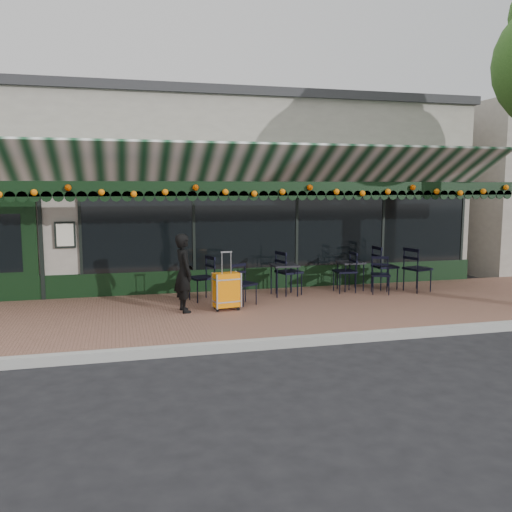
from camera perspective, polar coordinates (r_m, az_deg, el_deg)
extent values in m
plane|color=black|center=(8.73, 3.85, -9.33)|extent=(80.00, 80.00, 0.00)
cube|color=brown|center=(10.57, 0.44, -5.95)|extent=(18.00, 4.00, 0.15)
cube|color=#9E9E99|center=(8.64, 4.02, -9.00)|extent=(18.00, 0.16, 0.15)
cube|color=gray|center=(16.16, -5.04, 6.41)|extent=(12.00, 8.00, 4.50)
cube|color=black|center=(12.55, 3.44, 3.43)|extent=(9.20, 0.04, 2.00)
cube|color=black|center=(12.18, -24.55, 0.77)|extent=(1.10, 0.07, 2.20)
cube|color=silver|center=(11.97, -19.46, 2.11)|extent=(0.42, 0.04, 0.55)
cube|color=black|center=(10.79, -0.26, 7.11)|extent=(12.00, 0.03, 0.28)
cylinder|color=orange|center=(10.73, -0.18, 7.00)|extent=(11.60, 0.12, 0.12)
imported|color=black|center=(10.25, -7.60, -1.78)|extent=(0.43, 0.59, 1.48)
cube|color=orange|center=(10.38, -3.11, -3.57)|extent=(0.53, 0.35, 0.65)
cube|color=black|center=(10.45, -3.10, -5.50)|extent=(0.53, 0.35, 0.07)
cube|color=silver|center=(10.29, -3.13, -0.69)|extent=(0.22, 0.07, 0.40)
cube|color=black|center=(12.50, 9.93, -0.67)|extent=(0.53, 0.53, 0.04)
cylinder|color=black|center=(12.26, 9.38, -2.36)|extent=(0.03, 0.03, 0.62)
cylinder|color=black|center=(12.44, 11.25, -2.26)|extent=(0.03, 0.03, 0.62)
cylinder|color=black|center=(12.66, 8.58, -2.04)|extent=(0.03, 0.03, 0.62)
cylinder|color=black|center=(12.84, 10.40, -1.95)|extent=(0.03, 0.03, 0.62)
cube|color=black|center=(11.73, 3.00, -0.98)|extent=(0.55, 0.55, 0.04)
cylinder|color=black|center=(11.50, 2.24, -2.85)|extent=(0.03, 0.03, 0.64)
cylinder|color=black|center=(11.64, 4.40, -2.74)|extent=(0.03, 0.03, 0.64)
cylinder|color=black|center=(11.93, 1.61, -2.47)|extent=(0.03, 0.03, 0.64)
cylinder|color=black|center=(12.07, 3.70, -2.38)|extent=(0.03, 0.03, 0.64)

